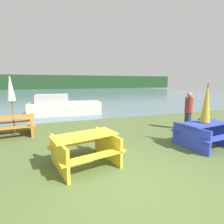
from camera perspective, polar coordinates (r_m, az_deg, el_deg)
name	(u,v)px	position (r m, az deg, el deg)	size (l,w,h in m)	color
ground_plane	(135,188)	(3.83, 7.54, -23.45)	(60.00, 60.00, 0.00)	#516633
water	(56,93)	(34.46, -17.83, 5.89)	(60.00, 50.00, 0.00)	slate
far_treeline	(52,82)	(54.38, -18.96, 9.23)	(80.00, 1.60, 4.00)	#1E3D1E
picnic_table_blue	(204,132)	(6.51, 27.76, -5.85)	(1.67, 1.53, 0.79)	blue
picnic_table_yellow	(85,147)	(4.58, -8.85, -11.16)	(1.85, 1.68, 0.80)	yellow
picnic_table_orange	(14,124)	(7.92, -29.34, -3.47)	(1.64, 1.53, 0.76)	orange
umbrella_white	(10,88)	(7.74, -30.24, 6.89)	(0.30, 0.30, 2.42)	brown
umbrella_gold	(206,103)	(6.33, 28.45, 2.52)	(0.31, 0.31, 2.06)	brown
boat	(64,107)	(11.70, -15.53, 1.69)	(4.57, 1.97, 1.32)	beige
person	(188,111)	(8.31, 23.68, 0.21)	(0.33, 0.33, 1.65)	#283351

